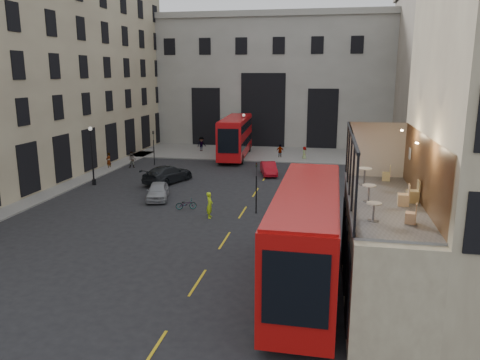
% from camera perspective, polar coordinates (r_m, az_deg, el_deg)
% --- Properties ---
extents(ground, '(140.00, 140.00, 0.00)m').
position_cam_1_polar(ground, '(23.10, -0.29, -12.80)').
color(ground, black).
rests_on(ground, ground).
extents(host_building_main, '(7.26, 11.40, 15.10)m').
position_cam_1_polar(host_building_main, '(21.36, 27.02, 5.51)').
color(host_building_main, '#C0B490').
rests_on(host_building_main, ground).
extents(host_frontage, '(3.00, 11.00, 4.50)m').
position_cam_1_polar(host_frontage, '(21.97, 16.76, -8.37)').
color(host_frontage, '#C0B490').
rests_on(host_frontage, ground).
extents(cafe_floor, '(3.00, 10.00, 0.10)m').
position_cam_1_polar(cafe_floor, '(21.27, 17.16, -2.58)').
color(cafe_floor, slate).
rests_on(cafe_floor, host_frontage).
extents(gateway, '(35.00, 10.60, 18.00)m').
position_cam_1_polar(gateway, '(68.99, 3.46, 12.39)').
color(gateway, '#A1A096').
rests_on(gateway, ground).
extents(building_right, '(16.60, 18.60, 20.00)m').
position_cam_1_polar(building_right, '(62.45, 26.33, 11.98)').
color(building_right, gray).
rests_on(building_right, ground).
extents(pavement_far, '(40.00, 12.00, 0.12)m').
position_cam_1_polar(pavement_far, '(60.10, 1.14, 3.39)').
color(pavement_far, slate).
rests_on(pavement_far, ground).
extents(pavement_left, '(8.00, 48.00, 0.12)m').
position_cam_1_polar(pavement_left, '(42.76, -27.06, -1.99)').
color(pavement_left, slate).
rests_on(pavement_left, ground).
extents(traffic_light_near, '(0.16, 0.20, 3.80)m').
position_cam_1_polar(traffic_light_near, '(33.67, 2.00, -0.12)').
color(traffic_light_near, black).
rests_on(traffic_light_near, ground).
extents(traffic_light_far, '(0.16, 0.20, 3.80)m').
position_cam_1_polar(traffic_light_far, '(52.57, -10.49, 4.41)').
color(traffic_light_far, black).
rests_on(traffic_light_far, ground).
extents(street_lamp_a, '(0.36, 0.36, 5.33)m').
position_cam_1_polar(street_lamp_a, '(44.46, -17.56, 2.45)').
color(street_lamp_a, black).
rests_on(street_lamp_a, ground).
extents(street_lamp_b, '(0.36, 0.36, 5.33)m').
position_cam_1_polar(street_lamp_b, '(55.85, 0.45, 5.09)').
color(street_lamp_b, black).
rests_on(street_lamp_b, ground).
extents(bus_near, '(2.95, 12.31, 4.90)m').
position_cam_1_polar(bus_near, '(22.01, 8.13, -6.50)').
color(bus_near, '#A40C0B').
rests_on(bus_near, ground).
extents(bus_far, '(3.59, 12.28, 4.84)m').
position_cam_1_polar(bus_far, '(56.40, -0.55, 5.49)').
color(bus_far, '#B70C0F').
rests_on(bus_far, ground).
extents(car_a, '(2.65, 4.33, 1.38)m').
position_cam_1_polar(car_a, '(38.40, -10.00, -1.33)').
color(car_a, '#909398').
rests_on(car_a, ground).
extents(car_b, '(2.33, 4.15, 1.30)m').
position_cam_1_polar(car_b, '(46.96, 3.52, 1.40)').
color(car_b, '#9F0914').
rests_on(car_b, ground).
extents(car_c, '(4.00, 6.02, 1.62)m').
position_cam_1_polar(car_c, '(44.06, -8.80, 0.71)').
color(car_c, black).
rests_on(car_c, ground).
extents(bicycle, '(1.62, 1.04, 0.81)m').
position_cam_1_polar(bicycle, '(35.38, -6.59, -2.94)').
color(bicycle, gray).
rests_on(bicycle, ground).
extents(cyclist, '(0.50, 0.71, 1.86)m').
position_cam_1_polar(cyclist, '(33.06, -3.72, -3.06)').
color(cyclist, '#B3D916').
rests_on(cyclist, ground).
extents(pedestrian_a, '(0.97, 0.82, 1.77)m').
position_cam_1_polar(pedestrian_a, '(51.75, -13.00, 2.43)').
color(pedestrian_a, gray).
rests_on(pedestrian_a, ground).
extents(pedestrian_b, '(1.38, 1.42, 1.95)m').
position_cam_1_polar(pedestrian_b, '(60.85, -4.72, 4.35)').
color(pedestrian_b, gray).
rests_on(pedestrian_b, ground).
extents(pedestrian_c, '(1.00, 0.48, 1.66)m').
position_cam_1_polar(pedestrian_c, '(56.32, 4.92, 3.50)').
color(pedestrian_c, gray).
rests_on(pedestrian_c, ground).
extents(pedestrian_d, '(0.83, 0.89, 1.53)m').
position_cam_1_polar(pedestrian_d, '(55.83, 7.87, 3.27)').
color(pedestrian_d, gray).
rests_on(pedestrian_d, ground).
extents(pedestrian_e, '(0.56, 0.72, 1.74)m').
position_cam_1_polar(pedestrian_e, '(51.80, -15.72, 2.27)').
color(pedestrian_e, gray).
rests_on(pedestrian_e, ground).
extents(cafe_table_near, '(0.57, 0.57, 0.71)m').
position_cam_1_polar(cafe_table_near, '(18.19, 16.00, -3.40)').
color(cafe_table_near, beige).
rests_on(cafe_table_near, cafe_floor).
extents(cafe_table_mid, '(0.59, 0.59, 0.74)m').
position_cam_1_polar(cafe_table_mid, '(20.81, 15.45, -1.27)').
color(cafe_table_mid, beige).
rests_on(cafe_table_mid, cafe_floor).
extents(cafe_table_far, '(0.68, 0.68, 0.85)m').
position_cam_1_polar(cafe_table_far, '(23.88, 14.96, 0.74)').
color(cafe_table_far, white).
rests_on(cafe_table_far, cafe_floor).
extents(cafe_chair_a, '(0.46, 0.46, 0.78)m').
position_cam_1_polar(cafe_chair_a, '(18.39, 20.13, -4.28)').
color(cafe_chair_a, '#DAA87D').
rests_on(cafe_chair_a, cafe_floor).
extents(cafe_chair_b, '(0.48, 0.48, 0.91)m').
position_cam_1_polar(cafe_chair_b, '(20.73, 19.32, -2.20)').
color(cafe_chair_b, '#DCB27F').
rests_on(cafe_chair_b, cafe_floor).
extents(cafe_chair_c, '(0.49, 0.49, 0.97)m').
position_cam_1_polar(cafe_chair_c, '(21.37, 20.32, -1.79)').
color(cafe_chair_c, tan).
rests_on(cafe_chair_c, cafe_floor).
extents(cafe_chair_d, '(0.43, 0.43, 0.79)m').
position_cam_1_polar(cafe_chair_d, '(25.25, 17.41, 0.48)').
color(cafe_chair_d, '#D8C37C').
rests_on(cafe_chair_d, cafe_floor).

